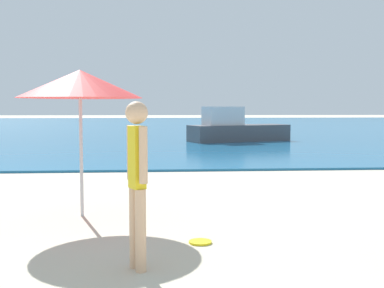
% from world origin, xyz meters
% --- Properties ---
extents(water, '(160.00, 60.00, 0.06)m').
position_xyz_m(water, '(0.00, 43.42, 0.03)').
color(water, '#1E6B9E').
rests_on(water, ground).
extents(person_standing, '(0.22, 0.36, 1.69)m').
position_xyz_m(person_standing, '(-1.06, 6.06, 0.96)').
color(person_standing, '#DDAD84').
rests_on(person_standing, ground).
extents(frisbee, '(0.28, 0.28, 0.03)m').
position_xyz_m(frisbee, '(-0.35, 6.96, 0.01)').
color(frisbee, yellow).
rests_on(frisbee, ground).
extents(boat_near, '(4.95, 3.00, 1.60)m').
position_xyz_m(boat_near, '(2.79, 23.43, 0.61)').
color(boat_near, '#4C4C51').
rests_on(boat_near, water).
extents(beach_umbrella, '(1.85, 1.85, 2.19)m').
position_xyz_m(beach_umbrella, '(-1.99, 8.54, 1.98)').
color(beach_umbrella, '#B7B7BC').
rests_on(beach_umbrella, ground).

